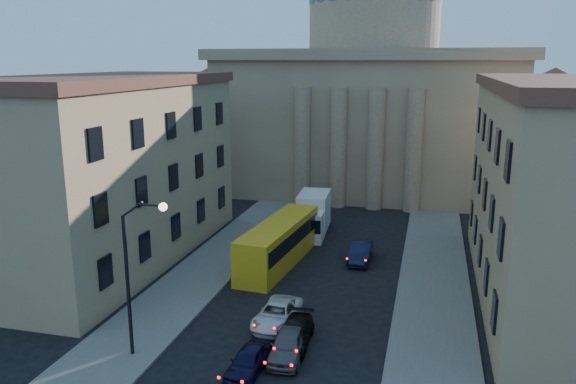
{
  "coord_description": "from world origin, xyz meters",
  "views": [
    {
      "loc": [
        7.72,
        -16.9,
        15.82
      ],
      "look_at": [
        -0.66,
        15.67,
        7.89
      ],
      "focal_mm": 35.0,
      "sensor_mm": 36.0,
      "label": 1
    }
  ],
  "objects_px": {
    "car_left_near": "(248,361)",
    "box_truck": "(312,216)",
    "city_bus": "(279,241)",
    "street_lamp": "(135,266)"
  },
  "relations": [
    {
      "from": "car_left_near",
      "to": "box_truck",
      "type": "relative_size",
      "value": 0.57
    },
    {
      "from": "car_left_near",
      "to": "city_bus",
      "type": "relative_size",
      "value": 0.32
    },
    {
      "from": "street_lamp",
      "to": "car_left_near",
      "type": "xyz_separation_m",
      "value": [
        6.17,
        -0.03,
        -4.62
      ]
    },
    {
      "from": "car_left_near",
      "to": "box_truck",
      "type": "xyz_separation_m",
      "value": [
        -1.78,
        24.23,
        1.08
      ]
    },
    {
      "from": "car_left_near",
      "to": "city_bus",
      "type": "xyz_separation_m",
      "value": [
        -2.7,
        15.93,
        1.16
      ]
    },
    {
      "from": "car_left_near",
      "to": "city_bus",
      "type": "distance_m",
      "value": 16.2
    },
    {
      "from": "car_left_near",
      "to": "box_truck",
      "type": "distance_m",
      "value": 24.32
    },
    {
      "from": "street_lamp",
      "to": "car_left_near",
      "type": "relative_size",
      "value": 2.28
    },
    {
      "from": "car_left_near",
      "to": "city_bus",
      "type": "bearing_deg",
      "value": 102.8
    },
    {
      "from": "car_left_near",
      "to": "city_bus",
      "type": "height_order",
      "value": "city_bus"
    }
  ]
}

